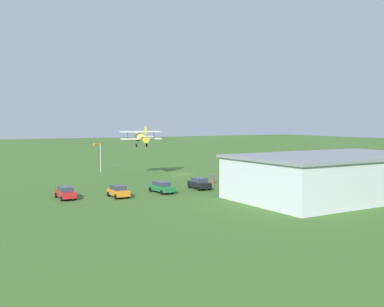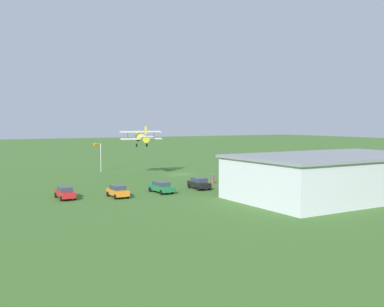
% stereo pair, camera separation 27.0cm
% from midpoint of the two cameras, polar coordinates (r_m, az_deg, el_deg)
% --- Properties ---
extents(ground_plane, '(400.00, 400.00, 0.00)m').
position_cam_midpoint_polar(ground_plane, '(84.99, -1.39, -2.62)').
color(ground_plane, '#3D6628').
extents(hangar, '(26.60, 15.93, 5.56)m').
position_cam_midpoint_polar(hangar, '(61.66, 17.41, -2.68)').
color(hangar, silver).
rests_on(hangar, ground_plane).
extents(biplane, '(7.75, 6.62, 3.77)m').
position_cam_midpoint_polar(biplane, '(82.63, -6.18, 2.06)').
color(biplane, yellow).
extents(car_yellow, '(2.31, 4.47, 1.54)m').
position_cam_midpoint_polar(car_yellow, '(79.68, 15.74, -2.62)').
color(car_yellow, gold).
rests_on(car_yellow, ground_plane).
extents(car_black, '(2.22, 4.37, 1.65)m').
position_cam_midpoint_polar(car_black, '(66.41, 1.01, -3.72)').
color(car_black, black).
rests_on(car_black, ground_plane).
extents(car_green, '(2.16, 4.79, 1.54)m').
position_cam_midpoint_polar(car_green, '(63.08, -3.76, -4.18)').
color(car_green, '#1E6B38').
rests_on(car_green, ground_plane).
extents(car_orange, '(1.99, 3.97, 1.57)m').
position_cam_midpoint_polar(car_orange, '(59.89, -9.11, -4.65)').
color(car_orange, orange).
rests_on(car_orange, ground_plane).
extents(car_red, '(1.92, 4.61, 1.57)m').
position_cam_midpoint_polar(car_red, '(60.22, -15.43, -4.69)').
color(car_red, red).
rests_on(car_red, ground_plane).
extents(truck_box_grey, '(6.54, 2.96, 2.71)m').
position_cam_midpoint_polar(truck_box_grey, '(77.41, 9.88, -2.19)').
color(truck_box_grey, gray).
rests_on(truck_box_grey, ground_plane).
extents(person_near_hangar_door, '(0.44, 0.44, 1.79)m').
position_cam_midpoint_polar(person_near_hangar_door, '(84.80, 14.56, -2.15)').
color(person_near_hangar_door, beige).
rests_on(person_near_hangar_door, ground_plane).
extents(person_beside_truck, '(0.54, 0.54, 1.64)m').
position_cam_midpoint_polar(person_beside_truck, '(76.41, 13.76, -2.86)').
color(person_beside_truck, orange).
rests_on(person_beside_truck, ground_plane).
extents(person_at_fence_line, '(0.54, 0.54, 1.55)m').
position_cam_midpoint_polar(person_at_fence_line, '(72.38, 2.72, -3.16)').
color(person_at_fence_line, '#B23333').
rests_on(person_at_fence_line, ground_plane).
extents(person_watching_takeoff, '(0.39, 0.39, 1.64)m').
position_cam_midpoint_polar(person_watching_takeoff, '(75.26, 6.12, -2.87)').
color(person_watching_takeoff, beige).
rests_on(person_watching_takeoff, ground_plane).
extents(person_crossing_taxiway, '(0.53, 0.53, 1.75)m').
position_cam_midpoint_polar(person_crossing_taxiway, '(81.39, 13.62, -2.40)').
color(person_crossing_taxiway, '#72338C').
rests_on(person_crossing_taxiway, ground_plane).
extents(windsock, '(1.45, 0.81, 5.73)m').
position_cam_midpoint_polar(windsock, '(90.09, -11.60, 0.89)').
color(windsock, silver).
rests_on(windsock, ground_plane).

